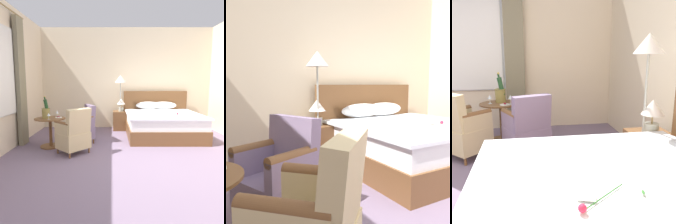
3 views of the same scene
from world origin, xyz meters
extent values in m
cube|color=gray|center=(-2.56, 1.16, 1.45)|extent=(0.10, 0.36, 2.91)
cube|color=white|center=(0.90, 1.91, 0.47)|extent=(1.83, 1.93, 0.26)
cube|color=white|center=(0.90, 1.85, 0.62)|extent=(1.92, 1.88, 0.04)
cylinder|color=#2D6628|center=(1.10, 1.74, 0.65)|extent=(0.24, 0.31, 0.01)
sphere|color=#DB2342|center=(1.22, 1.58, 0.67)|extent=(0.05, 0.05, 0.05)
ellipsoid|color=#33702D|center=(1.10, 1.98, 0.66)|extent=(0.05, 0.04, 0.01)
cube|color=white|center=(1.09, 1.64, 0.65)|extent=(0.11, 0.13, 0.00)
cube|color=brown|center=(-0.17, 2.71, 0.29)|extent=(0.50, 0.47, 0.58)
sphere|color=tan|center=(0.09, 2.71, 0.42)|extent=(0.02, 0.02, 0.02)
cylinder|color=#B5BCAD|center=(-0.17, 2.71, 0.63)|extent=(0.16, 0.16, 0.12)
cylinder|color=olive|center=(-0.17, 2.71, 0.74)|extent=(0.02, 0.02, 0.10)
cone|color=silver|center=(-0.17, 2.71, 0.88)|extent=(0.26, 0.26, 0.17)
cylinder|color=#AEB0A5|center=(-0.20, 2.63, 0.01)|extent=(0.28, 0.28, 0.03)
cylinder|color=#AEB0A5|center=(-0.20, 2.63, 0.74)|extent=(0.03, 0.03, 1.42)
cone|color=silver|center=(-0.20, 2.63, 1.56)|extent=(0.34, 0.34, 0.22)
cylinder|color=brown|center=(-1.85, 0.92, 0.01)|extent=(0.48, 0.48, 0.03)
cylinder|color=brown|center=(-1.85, 0.92, 0.32)|extent=(0.07, 0.07, 0.64)
cylinder|color=brown|center=(-1.85, 0.92, 0.65)|extent=(0.69, 0.69, 0.02)
cylinder|color=olive|center=(-1.94, 0.92, 0.77)|extent=(0.17, 0.17, 0.22)
torus|color=olive|center=(-1.94, 0.92, 0.88)|extent=(0.18, 0.18, 0.02)
cylinder|color=white|center=(-1.94, 0.92, 0.86)|extent=(0.15, 0.15, 0.03)
cylinder|color=#1E4723|center=(-1.93, 0.93, 0.93)|extent=(0.11, 0.13, 0.31)
cylinder|color=#193D1E|center=(-1.95, 0.90, 1.11)|extent=(0.04, 0.04, 0.08)
sphere|color=gold|center=(-1.95, 0.90, 1.15)|extent=(0.04, 0.04, 0.04)
cylinder|color=white|center=(-1.83, 0.75, 0.67)|extent=(0.06, 0.06, 0.01)
cylinder|color=white|center=(-1.83, 0.75, 0.71)|extent=(0.01, 0.01, 0.07)
cone|color=white|center=(-1.83, 0.75, 0.78)|extent=(0.08, 0.08, 0.06)
cylinder|color=white|center=(-1.73, 1.09, 0.67)|extent=(0.07, 0.07, 0.01)
cylinder|color=white|center=(-1.73, 1.09, 0.71)|extent=(0.01, 0.01, 0.08)
cone|color=white|center=(-1.73, 1.09, 0.78)|extent=(0.07, 0.07, 0.07)
cylinder|color=white|center=(-1.68, 1.00, 0.67)|extent=(0.16, 0.16, 0.01)
sphere|color=maroon|center=(-1.69, 1.01, 0.69)|extent=(0.02, 0.02, 0.02)
sphere|color=maroon|center=(-1.70, 0.99, 0.69)|extent=(0.03, 0.03, 0.03)
sphere|color=maroon|center=(-1.67, 1.01, 0.69)|extent=(0.03, 0.03, 0.03)
cylinder|color=brown|center=(-1.50, 1.46, 0.06)|extent=(0.04, 0.04, 0.11)
cylinder|color=brown|center=(-1.30, 1.01, 0.06)|extent=(0.04, 0.04, 0.11)
cylinder|color=brown|center=(-1.10, 1.63, 0.06)|extent=(0.04, 0.04, 0.11)
cylinder|color=brown|center=(-0.90, 1.19, 0.06)|extent=(0.04, 0.04, 0.11)
cube|color=gray|center=(-1.20, 1.32, 0.27)|extent=(0.70, 0.73, 0.31)
cube|color=gray|center=(-1.01, 1.41, 0.67)|extent=(0.36, 0.56, 0.50)
cube|color=gray|center=(-1.31, 1.53, 0.53)|extent=(0.47, 0.27, 0.22)
cylinder|color=brown|center=(-1.31, 1.53, 0.64)|extent=(0.47, 0.27, 0.09)
cube|color=gray|center=(-1.12, 1.10, 0.53)|extent=(0.47, 0.27, 0.22)
cylinder|color=brown|center=(-1.12, 1.10, 0.64)|extent=(0.47, 0.27, 0.09)
cylinder|color=brown|center=(-1.24, 0.80, 0.06)|extent=(0.04, 0.04, 0.11)
cylinder|color=brown|center=(-1.58, 0.44, 0.06)|extent=(0.04, 0.04, 0.11)
cylinder|color=brown|center=(-0.94, 0.50, 0.06)|extent=(0.04, 0.04, 0.11)
cube|color=#CBB484|center=(-1.26, 0.47, 0.28)|extent=(0.76, 0.76, 0.33)
cube|color=#CBB484|center=(-1.11, 0.66, 0.55)|extent=(0.39, 0.39, 0.21)
cylinder|color=brown|center=(-1.11, 0.66, 0.65)|extent=(0.39, 0.39, 0.09)
cube|color=#CBB484|center=(-1.44, 0.32, 0.55)|extent=(0.39, 0.39, 0.21)
cylinder|color=brown|center=(-1.44, 0.32, 0.65)|extent=(0.39, 0.39, 0.09)
camera|label=1|loc=(-0.45, -3.93, 1.49)|focal=35.00mm
camera|label=2|loc=(-1.74, -0.71, 1.20)|focal=40.00mm
camera|label=3|loc=(2.33, 1.30, 1.44)|focal=40.00mm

